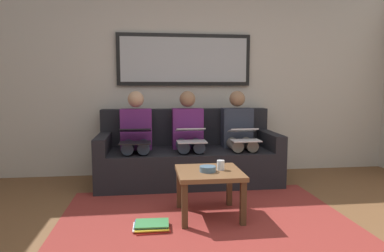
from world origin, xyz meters
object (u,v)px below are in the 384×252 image
Objects in this scene: cup at (221,165)px; laptop_white at (244,135)px; bowl at (208,169)px; laptop_silver at (191,135)px; coffee_table at (209,178)px; magazine_stack at (151,226)px; couch at (188,157)px; person_right at (136,135)px; laptop_black at (135,136)px; framed_mirror at (184,60)px; person_left at (239,133)px; person_middle at (188,134)px.

laptop_white is (-0.47, -0.89, 0.15)m from cup.
bowl is 0.96m from laptop_silver.
coffee_table is 1.87× the size of magazine_stack.
person_right reaches higher than couch.
bowl is 0.39× the size of laptop_black.
cup is at bearing 95.95° from framed_mirror.
person_left reaches higher than laptop_white.
couch is 1.23× the size of framed_mirror.
person_right is (0.64, -0.24, -0.02)m from laptop_silver.
framed_mirror is 1.15m from laptop_silver.
cup is at bearing 61.96° from laptop_white.
bowl is at bearing 119.67° from person_right.
laptop_white is 0.29× the size of person_middle.
coffee_table is at bearing 63.07° from person_left.
cup is 0.82m from magazine_stack.
person_middle reaches higher than laptop_black.
framed_mirror is 5.71× the size of magazine_stack.
couch is 5.88× the size of laptop_silver.
coffee_table is (-0.06, 1.61, -1.19)m from framed_mirror.
person_left is at bearing -128.89° from magazine_stack.
couch reaches higher than magazine_stack.
cup is 0.27× the size of laptop_white.
person_middle is at bearing -87.19° from coffee_table.
person_left is at bearing -159.42° from laptop_silver.
magazine_stack is (0.48, 1.14, -0.60)m from laptop_silver.
coffee_table is 1.18m from person_middle.
couch is 1.23m from cup.
framed_mirror is at bearing -84.05° from cup.
magazine_stack is at bearing 21.04° from cup.
laptop_silver is (0.06, -0.91, 0.27)m from coffee_table.
person_left is 1.28m from person_right.
coffee_table is 1.31m from person_left.
bowl is at bearing 57.28° from laptop_white.
laptop_white is at bearing 90.00° from person_left.
person_left reaches higher than magazine_stack.
framed_mirror reaches higher than person_left.
person_right is at bearing 0.00° from person_middle.
framed_mirror is 1.57× the size of person_right.
framed_mirror is at bearing -88.74° from bowl.
person_left is 1.00× the size of person_middle.
laptop_black is at bearing 90.00° from person_right.
person_left and person_right have the same top height.
coffee_table is 1.75× the size of laptop_white.
laptop_white is at bearing 132.26° from framed_mirror.
person_right is 0.24m from laptop_black.
bowl is 1.13m from laptop_white.
person_middle is at bearing -90.00° from laptop_silver.
coffee_table is at bearing 57.08° from laptop_white.
person_left reaches higher than laptop_black.
laptop_silver is 0.33× the size of person_right.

